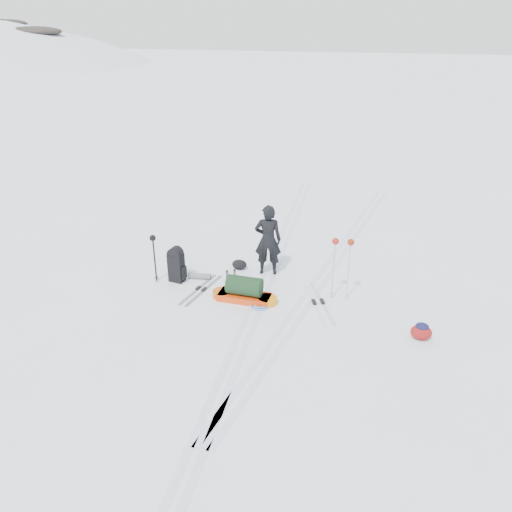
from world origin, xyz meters
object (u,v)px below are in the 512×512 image
at_px(pulk_sled, 244,291).
at_px(ski_poles_black, 153,244).
at_px(skier, 268,240).
at_px(expedition_rucksack, 179,265).

distance_m(pulk_sled, ski_poles_black, 2.55).
distance_m(skier, expedition_rucksack, 2.31).
height_order(pulk_sled, ski_poles_black, ski_poles_black).
relative_size(expedition_rucksack, ski_poles_black, 0.79).
relative_size(skier, expedition_rucksack, 1.88).
distance_m(skier, pulk_sled, 1.65).
bearing_deg(ski_poles_black, skier, 47.06).
distance_m(expedition_rucksack, ski_poles_black, 0.84).
xyz_separation_m(pulk_sled, expedition_rucksack, (-1.84, 0.47, 0.20)).
bearing_deg(ski_poles_black, expedition_rucksack, 40.30).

